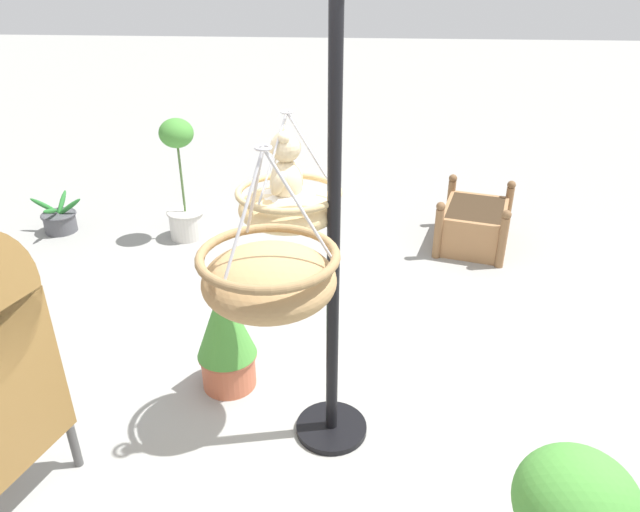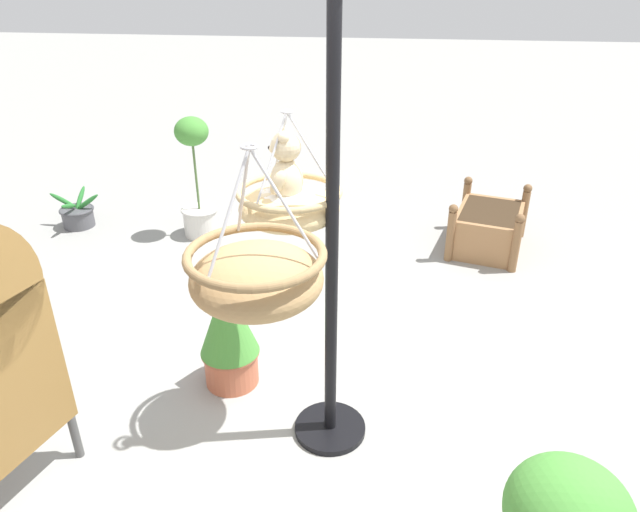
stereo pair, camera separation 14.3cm
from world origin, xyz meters
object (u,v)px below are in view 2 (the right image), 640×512
object	(u,v)px
wooden_planter_box	(488,227)
potted_plant_flowering_red	(78,214)
hanging_basket_with_teddy	(289,205)
display_pole_central	(331,324)
hanging_basket_left_high	(257,275)
potted_plant_fern_front	(197,183)
teddy_bear	(284,172)
potted_plant_tall_leafy	(229,332)

from	to	relation	value
wooden_planter_box	potted_plant_flowering_red	distance (m)	4.37
potted_plant_flowering_red	hanging_basket_with_teddy	bearing A→B (deg)	-132.20
display_pole_central	hanging_basket_left_high	xyz separation A→B (m)	(-0.84, 0.20, 0.77)
wooden_planter_box	potted_plant_flowering_red	xyz separation A→B (m)	(-0.03, 4.37, -0.09)
hanging_basket_left_high	potted_plant_fern_front	size ratio (longest dim) A/B	0.51
hanging_basket_with_teddy	wooden_planter_box	distance (m)	3.26
wooden_planter_box	potted_plant_fern_front	xyz separation A→B (m)	(-0.06, 2.97, 0.35)
hanging_basket_left_high	potted_plant_flowering_red	world-z (taller)	hanging_basket_left_high
display_pole_central	wooden_planter_box	size ratio (longest dim) A/B	2.41
teddy_bear	potted_plant_flowering_red	distance (m)	4.10
potted_plant_fern_front	potted_plant_tall_leafy	bearing A→B (deg)	-157.39
display_pole_central	hanging_basket_with_teddy	distance (m)	0.71
display_pole_central	potted_plant_tall_leafy	xyz separation A→B (m)	(0.39, 0.73, -0.39)
potted_plant_flowering_red	potted_plant_tall_leafy	distance (m)	3.34
display_pole_central	potted_plant_tall_leafy	world-z (taller)	display_pole_central
hanging_basket_left_high	potted_plant_fern_front	world-z (taller)	hanging_basket_left_high
hanging_basket_left_high	potted_plant_tall_leafy	distance (m)	1.76
hanging_basket_with_teddy	potted_plant_tall_leafy	distance (m)	1.17
potted_plant_flowering_red	potted_plant_tall_leafy	xyz separation A→B (m)	(-2.34, -2.37, 0.27)
display_pole_central	potted_plant_flowering_red	distance (m)	4.18
display_pole_central	teddy_bear	xyz separation A→B (m)	(0.15, 0.27, 0.83)
wooden_planter_box	potted_plant_tall_leafy	bearing A→B (deg)	139.80
teddy_bear	potted_plant_fern_front	size ratio (longest dim) A/B	0.32
teddy_bear	potted_plant_flowering_red	world-z (taller)	teddy_bear
teddy_bear	hanging_basket_left_high	size ratio (longest dim) A/B	0.64
display_pole_central	potted_plant_fern_front	distance (m)	3.19
hanging_basket_left_high	hanging_basket_with_teddy	bearing A→B (deg)	3.11
hanging_basket_with_teddy	potted_plant_tall_leafy	world-z (taller)	hanging_basket_with_teddy
display_pole_central	potted_plant_fern_front	size ratio (longest dim) A/B	2.01
hanging_basket_with_teddy	potted_plant_fern_front	world-z (taller)	hanging_basket_with_teddy
hanging_basket_left_high	wooden_planter_box	distance (m)	4.11
hanging_basket_with_teddy	potted_plant_fern_front	distance (m)	3.05
potted_plant_fern_front	wooden_planter_box	bearing A→B (deg)	-88.75
hanging_basket_left_high	potted_plant_fern_front	bearing A→B (deg)	22.93
potted_plant_fern_front	potted_plant_tall_leafy	world-z (taller)	potted_plant_fern_front
display_pole_central	potted_plant_fern_front	world-z (taller)	display_pole_central
hanging_basket_with_teddy	hanging_basket_left_high	distance (m)	0.99
hanging_basket_with_teddy	potted_plant_tall_leafy	xyz separation A→B (m)	(0.24, 0.48, -1.04)
hanging_basket_with_teddy	wooden_planter_box	bearing A→B (deg)	-30.34
display_pole_central	potted_plant_fern_front	xyz separation A→B (m)	(2.70, 1.69, -0.22)
hanging_basket_with_teddy	potted_plant_flowering_red	xyz separation A→B (m)	(2.58, 2.84, -1.31)
teddy_bear	potted_plant_tall_leafy	xyz separation A→B (m)	(0.24, 0.46, -1.22)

